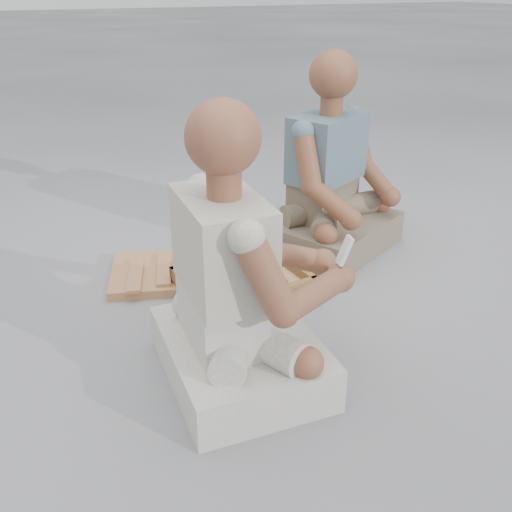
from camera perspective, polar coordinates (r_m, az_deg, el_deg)
name	(u,v)px	position (r m, az deg, el deg)	size (l,w,h in m)	color
ground	(277,338)	(2.30, 2.07, -8.16)	(60.00, 60.00, 0.00)	#959499
carved_panel	(180,272)	(2.77, -7.65, -1.58)	(0.64, 0.43, 0.04)	#9C613C
tool_tray	(243,281)	(2.57, -1.27, -2.56)	(0.56, 0.46, 0.07)	brown
chisel_0	(256,284)	(2.52, -0.02, -2.86)	(0.21, 0.11, 0.02)	silver
chisel_1	(258,289)	(2.47, 0.16, -3.34)	(0.10, 0.21, 0.02)	silver
chisel_2	(261,274)	(2.62, 0.50, -1.76)	(0.15, 0.19, 0.02)	silver
chisel_3	(241,280)	(2.55, -1.54, -2.37)	(0.16, 0.18, 0.02)	silver
chisel_4	(268,274)	(2.60, 1.21, -1.84)	(0.22, 0.08, 0.02)	silver
chisel_5	(278,278)	(2.59, 2.17, -2.20)	(0.08, 0.22, 0.02)	silver
chisel_6	(270,270)	(2.62, 1.44, -1.37)	(0.07, 0.22, 0.02)	silver
chisel_7	(260,277)	(2.57, 0.39, -2.10)	(0.16, 0.17, 0.02)	silver
chisel_8	(236,274)	(2.59, -1.98, -1.76)	(0.22, 0.06, 0.02)	silver
chisel_9	(252,294)	(2.44, -0.42, -3.85)	(0.20, 0.13, 0.02)	silver
chisel_10	(255,276)	(2.56, -0.07, -2.03)	(0.22, 0.06, 0.02)	silver
wood_chip_0	(209,338)	(2.30, -4.73, -8.18)	(0.02, 0.01, 0.00)	tan
wood_chip_1	(301,276)	(2.76, 4.50, -1.99)	(0.02, 0.01, 0.00)	tan
wood_chip_2	(279,256)	(2.95, 2.29, -0.03)	(0.02, 0.01, 0.00)	tan
wood_chip_3	(240,257)	(2.94, -1.66, -0.07)	(0.02, 0.01, 0.00)	tan
wood_chip_4	(273,266)	(2.85, 1.75, -0.99)	(0.02, 0.01, 0.00)	tan
wood_chip_5	(271,294)	(2.60, 1.53, -3.84)	(0.02, 0.01, 0.00)	tan
wood_chip_6	(247,267)	(2.83, -0.87, -1.14)	(0.02, 0.01, 0.00)	tan
wood_chip_7	(156,273)	(2.82, -9.93, -1.72)	(0.02, 0.01, 0.00)	tan
wood_chip_8	(280,278)	(2.73, 2.44, -2.23)	(0.02, 0.01, 0.00)	tan
wood_chip_9	(244,267)	(2.84, -1.25, -1.06)	(0.02, 0.01, 0.00)	tan
craftsman	(238,294)	(1.92, -1.83, -3.83)	(0.68, 0.67, 0.99)	beige
companion	(332,187)	(2.97, 7.59, 6.88)	(0.80, 0.73, 1.00)	#706051
mobile_phone	(345,250)	(1.95, 8.87, 0.56)	(0.06, 0.05, 0.10)	silver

